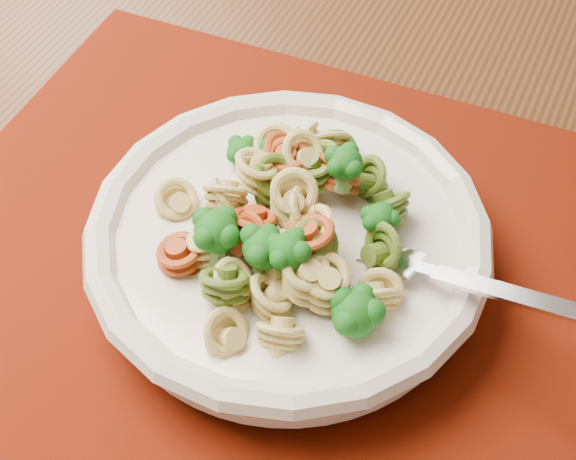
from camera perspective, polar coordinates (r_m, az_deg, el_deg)
The scene contains 5 objects.
dining_table at distance 0.64m, azimuth 4.96°, elevation -4.71°, with size 1.58×1.16×0.77m.
placemat at distance 0.52m, azimuth 0.39°, elevation -2.35°, with size 0.50×0.39×0.00m, color #601304.
pasta_bowl at distance 0.50m, azimuth -0.00°, elevation -0.79°, with size 0.25×0.25×0.05m.
pasta_broccoli_heap at distance 0.48m, azimuth -0.00°, elevation 0.45°, with size 0.21×0.21×0.06m, color #D7C36A, non-canonical shape.
fork at distance 0.47m, azimuth 7.84°, elevation -2.25°, with size 0.19×0.02×0.01m, color silver, non-canonical shape.
Camera 1 is at (0.94, -0.47, 1.19)m, focal length 50.00 mm.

